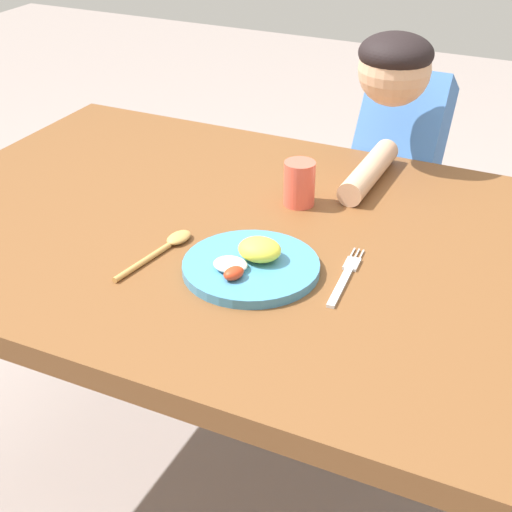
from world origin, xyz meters
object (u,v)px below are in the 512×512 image
plate (251,264)px  fork (345,277)px  spoon (167,246)px  drinking_cup (299,183)px  person (394,214)px

plate → fork: size_ratio=1.20×
fork → spoon: spoon is taller
spoon → drinking_cup: drinking_cup is taller
plate → fork: (0.16, 0.05, -0.01)m
plate → drinking_cup: bearing=95.3°
plate → person: bearing=84.2°
plate → spoon: size_ratio=1.17×
fork → person: bearing=2.5°
spoon → drinking_cup: size_ratio=2.23×
fork → person: person is taller
plate → drinking_cup: (-0.03, 0.28, 0.03)m
spoon → person: 0.76m
plate → spoon: 0.17m
drinking_cup → person: bearing=77.0°
drinking_cup → plate: bearing=-84.7°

